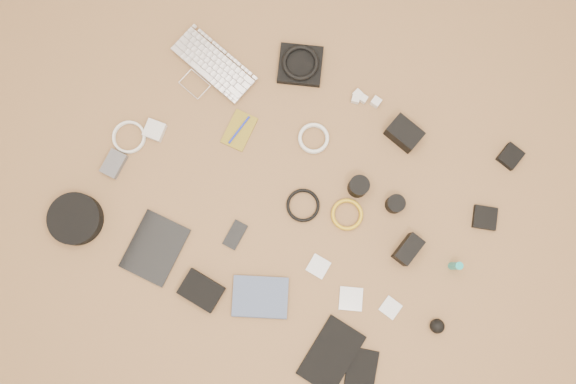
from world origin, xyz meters
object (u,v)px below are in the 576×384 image
at_px(laptop, 206,74).
at_px(dslr_camera, 404,133).
at_px(phone, 235,235).
at_px(headphone_case, 76,219).
at_px(paperback, 259,318).
at_px(tablet, 155,248).

distance_m(laptop, dslr_camera, 0.77).
height_order(phone, headphone_case, headphone_case).
distance_m(laptop, phone, 0.62).
bearing_deg(dslr_camera, laptop, -157.19).
bearing_deg(phone, paperback, -44.81).
distance_m(dslr_camera, phone, 0.72).
height_order(dslr_camera, tablet, dslr_camera).
distance_m(headphone_case, paperback, 0.75).
bearing_deg(laptop, paperback, -35.76).
relative_size(tablet, phone, 2.27).
bearing_deg(paperback, phone, 19.72).
xyz_separation_m(dslr_camera, headphone_case, (-0.96, -0.77, -0.01)).
distance_m(tablet, phone, 0.29).
bearing_deg(laptop, phone, -37.69).
height_order(laptop, phone, laptop).
distance_m(laptop, tablet, 0.68).
xyz_separation_m(phone, headphone_case, (-0.55, -0.18, 0.02)).
relative_size(dslr_camera, tablet, 0.52).
height_order(tablet, headphone_case, headphone_case).
distance_m(tablet, headphone_case, 0.30).
xyz_separation_m(laptop, tablet, (0.11, -0.67, -0.01)).
bearing_deg(dslr_camera, phone, -108.47).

